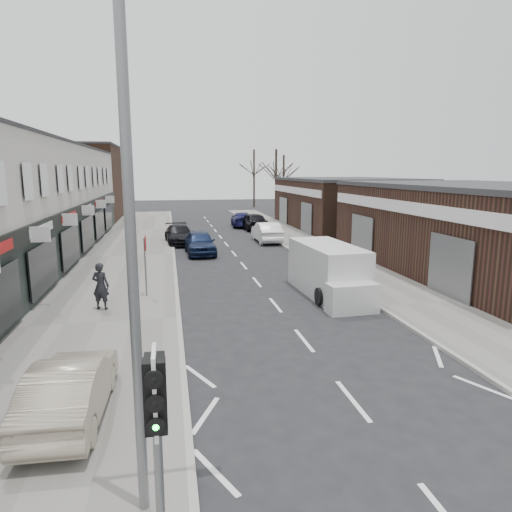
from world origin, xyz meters
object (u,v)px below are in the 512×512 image
street_lamp (143,226)px  sedan_on_pavement (71,388)px  pedestrian (101,286)px  parked_car_right_a (267,232)px  warning_sign (146,248)px  parked_car_left_b (180,234)px  parked_car_left_a (200,242)px  white_van (329,272)px  parked_car_right_b (253,221)px  parked_car_right_c (242,219)px  traffic_light (156,411)px

street_lamp → sedan_on_pavement: size_ratio=1.98×
pedestrian → parked_car_right_a: pedestrian is taller
warning_sign → parked_car_left_b: warning_sign is taller
street_lamp → parked_car_left_a: street_lamp is taller
street_lamp → parked_car_right_a: 28.65m
white_van → parked_car_right_b: 22.81m
sedan_on_pavement → parked_car_right_a: (9.56, 24.24, -0.02)m
pedestrian → parked_car_right_a: 19.01m
street_lamp → parked_car_right_a: size_ratio=1.73×
sedan_on_pavement → parked_car_right_c: sedan_on_pavement is taller
parked_car_left_b → parked_car_right_b: parked_car_right_b is taller
warning_sign → parked_car_right_a: 16.82m
parked_car_right_b → parked_car_left_b: bearing=40.0°
pedestrian → parked_car_right_b: pedestrian is taller
parked_car_left_a → parked_car_right_c: (5.09, 14.42, -0.07)m
white_van → sedan_on_pavement: (-9.02, -8.80, -0.26)m
pedestrian → parked_car_left_b: 16.89m
parked_car_right_a → traffic_light: bearing=75.1°
traffic_light → pedestrian: bearing=101.1°
parked_car_right_c → pedestrian: bearing=74.5°
pedestrian → white_van: bearing=-155.7°
white_van → parked_car_right_a: size_ratio=1.26×
warning_sign → pedestrian: warning_sign is taller
white_van → parked_car_right_a: bearing=84.8°
parked_car_left_b → parked_car_right_a: bearing=-8.6°
traffic_light → parked_car_left_b: 29.00m
sedan_on_pavement → parked_car_left_b: (2.96, 24.63, -0.09)m
traffic_light → parked_car_left_a: size_ratio=0.68×
traffic_light → street_lamp: 2.52m
parked_car_right_a → parked_car_right_b: size_ratio=0.98×
parked_car_left_b → street_lamp: bearing=-97.5°
white_van → sedan_on_pavement: white_van is taller
street_lamp → parked_car_left_b: street_lamp is taller
white_van → pedestrian: white_van is taller
traffic_light → sedan_on_pavement: (-1.96, 4.30, -1.63)m
warning_sign → parked_car_right_c: bearing=72.0°
white_van → parked_car_right_c: bearing=86.3°
street_lamp → parked_car_right_c: (7.41, 37.49, -3.92)m
street_lamp → sedan_on_pavement: 5.25m
white_van → parked_car_right_b: size_ratio=1.23×
sedan_on_pavement → parked_car_right_b: (9.86, 31.60, 0.02)m
sedan_on_pavement → white_van: bearing=-133.6°
parked_car_right_a → parked_car_left_a: bearing=38.2°
street_lamp → parked_car_right_c: 38.42m
white_van → parked_car_right_b: (0.85, 22.79, -0.24)m
warning_sign → sedan_on_pavement: warning_sign is taller
traffic_light → parked_car_right_c: bearing=79.3°
pedestrian → parked_car_left_a: 12.77m
parked_car_left_b → parked_car_right_b: bearing=40.0°
street_lamp → parked_car_right_c: size_ratio=1.65×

